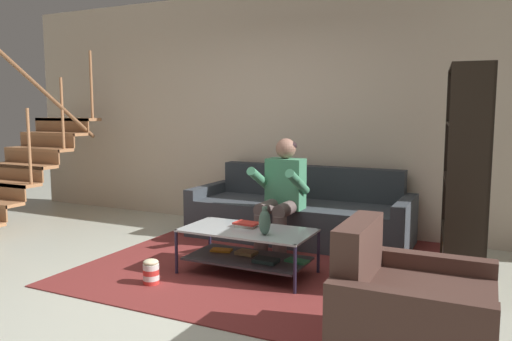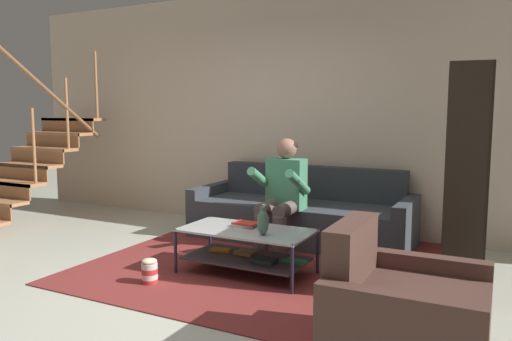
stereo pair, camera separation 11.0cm
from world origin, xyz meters
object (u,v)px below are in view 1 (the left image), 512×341
vase (265,222)px  book_stack (246,224)px  person_seated_center (281,191)px  bookshelf (467,207)px  popcorn_tub (151,272)px  couch (300,215)px  coffee_table (249,245)px  armchair (410,315)px

vase → book_stack: 0.35m
person_seated_center → bookshelf: (1.76, -0.27, 0.03)m
book_stack → popcorn_tub: book_stack is taller
popcorn_tub → couch: bearing=73.1°
vase → popcorn_tub: size_ratio=1.10×
couch → coffee_table: couch is taller
bookshelf → couch: bearing=155.3°
couch → coffee_table: (0.02, -1.33, -0.01)m
book_stack → popcorn_tub: 0.93m
person_seated_center → vase: (0.23, -0.90, -0.12)m
coffee_table → bookshelf: 1.86m
coffee_table → book_stack: bearing=127.2°
book_stack → bookshelf: bookshelf is taller
couch → armchair: size_ratio=2.81×
vase → armchair: bearing=-32.9°
book_stack → armchair: size_ratio=0.26×
book_stack → bookshelf: (1.80, 0.44, 0.24)m
person_seated_center → armchair: person_seated_center is taller
couch → book_stack: 1.26m
vase → popcorn_tub: bearing=-149.1°
armchair → bookshelf: bearing=82.0°
coffee_table → popcorn_tub: 0.87m
book_stack → coffee_table: bearing=-52.8°
popcorn_tub → person_seated_center: bearing=67.2°
person_seated_center → book_stack: 0.74m
couch → popcorn_tub: couch is taller
coffee_table → popcorn_tub: size_ratio=5.24×
person_seated_center → vase: bearing=-75.6°
armchair → vase: bearing=147.1°
couch → bookshelf: size_ratio=1.36×
coffee_table → popcorn_tub: coffee_table is taller
book_stack → armchair: (1.59, -1.05, -0.15)m
vase → popcorn_tub: (-0.82, -0.49, -0.41)m
couch → vase: couch is taller
armchair → coffee_table: bearing=147.6°
person_seated_center → popcorn_tub: person_seated_center is taller
couch → vase: (0.23, -1.44, 0.25)m
couch → vase: 1.48m
book_stack → person_seated_center: bearing=86.8°
popcorn_tub → vase: bearing=30.9°
book_stack → couch: bearing=88.2°
person_seated_center → popcorn_tub: 1.60m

